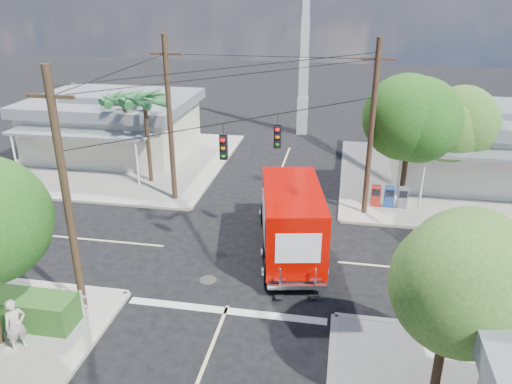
# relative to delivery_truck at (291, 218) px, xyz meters

# --- Properties ---
(ground) EXTENTS (120.00, 120.00, 0.00)m
(ground) POSITION_rel_delivery_truck_xyz_m (-1.82, -0.56, -1.70)
(ground) COLOR black
(ground) RESTS_ON ground
(sidewalk_ne) EXTENTS (14.12, 14.12, 0.14)m
(sidewalk_ne) POSITION_rel_delivery_truck_xyz_m (9.06, 10.32, -1.63)
(sidewalk_ne) COLOR gray
(sidewalk_ne) RESTS_ON ground
(sidewalk_nw) EXTENTS (14.12, 14.12, 0.14)m
(sidewalk_nw) POSITION_rel_delivery_truck_xyz_m (-12.70, 10.32, -1.63)
(sidewalk_nw) COLOR gray
(sidewalk_nw) RESTS_ON ground
(road_markings) EXTENTS (32.00, 32.00, 0.01)m
(road_markings) POSITION_rel_delivery_truck_xyz_m (-1.82, -2.03, -1.69)
(road_markings) COLOR beige
(road_markings) RESTS_ON ground
(building_ne) EXTENTS (11.80, 10.20, 4.50)m
(building_ne) POSITION_rel_delivery_truck_xyz_m (10.68, 11.41, 0.62)
(building_ne) COLOR beige
(building_ne) RESTS_ON sidewalk_ne
(building_nw) EXTENTS (10.80, 10.20, 4.30)m
(building_nw) POSITION_rel_delivery_truck_xyz_m (-13.82, 11.91, 0.52)
(building_nw) COLOR beige
(building_nw) RESTS_ON sidewalk_nw
(radio_tower) EXTENTS (0.80, 0.80, 17.00)m
(radio_tower) POSITION_rel_delivery_truck_xyz_m (-1.32, 19.44, 3.94)
(radio_tower) COLOR silver
(radio_tower) RESTS_ON ground
(tree_ne_front) EXTENTS (4.21, 4.14, 6.66)m
(tree_ne_front) POSITION_rel_delivery_truck_xyz_m (5.39, 6.20, 3.07)
(tree_ne_front) COLOR #422D1C
(tree_ne_front) RESTS_ON sidewalk_ne
(tree_ne_back) EXTENTS (3.77, 3.66, 5.82)m
(tree_ne_back) POSITION_rel_delivery_truck_xyz_m (7.99, 8.40, 2.49)
(tree_ne_back) COLOR #422D1C
(tree_ne_back) RESTS_ON sidewalk_ne
(tree_se) EXTENTS (3.67, 3.54, 5.62)m
(tree_se) POSITION_rel_delivery_truck_xyz_m (5.19, -7.80, 2.34)
(tree_se) COLOR #422D1C
(tree_se) RESTS_ON sidewalk_se
(palm_nw_front) EXTENTS (3.01, 3.08, 5.59)m
(palm_nw_front) POSITION_rel_delivery_truck_xyz_m (-9.32, 6.94, 3.34)
(palm_nw_front) COLOR #422D1C
(palm_nw_front) RESTS_ON sidewalk_nw
(palm_nw_back) EXTENTS (3.01, 3.08, 5.19)m
(palm_nw_back) POSITION_rel_delivery_truck_xyz_m (-11.32, 8.44, 2.97)
(palm_nw_back) COLOR #422D1C
(palm_nw_back) RESTS_ON sidewalk_nw
(utility_poles) EXTENTS (12.00, 10.68, 9.00)m
(utility_poles) POSITION_rel_delivery_truck_xyz_m (-3.40, 1.05, 2.97)
(utility_poles) COLOR #473321
(utility_poles) RESTS_ON ground
(picket_fence) EXTENTS (5.94, 0.06, 1.00)m
(picket_fence) POSITION_rel_delivery_truck_xyz_m (-9.62, -6.16, -1.02)
(picket_fence) COLOR silver
(picket_fence) RESTS_ON sidewalk_sw
(vending_boxes) EXTENTS (1.90, 0.50, 1.10)m
(vending_boxes) POSITION_rel_delivery_truck_xyz_m (4.68, 5.64, -1.01)
(vending_boxes) COLOR #AB2117
(vending_boxes) RESTS_ON sidewalk_ne
(delivery_truck) EXTENTS (3.73, 8.02, 3.35)m
(delivery_truck) POSITION_rel_delivery_truck_xyz_m (0.00, 0.00, 0.00)
(delivery_truck) COLOR black
(delivery_truck) RESTS_ON ground
(parked_car) EXTENTS (5.81, 3.90, 1.48)m
(parked_car) POSITION_rel_delivery_truck_xyz_m (8.33, 0.87, -0.96)
(parked_car) COLOR silver
(parked_car) RESTS_ON ground
(pedestrian) EXTENTS (0.76, 0.81, 1.85)m
(pedestrian) POSITION_rel_delivery_truck_xyz_m (-7.94, -8.24, -0.63)
(pedestrian) COLOR beige
(pedestrian) RESTS_ON sidewalk_sw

